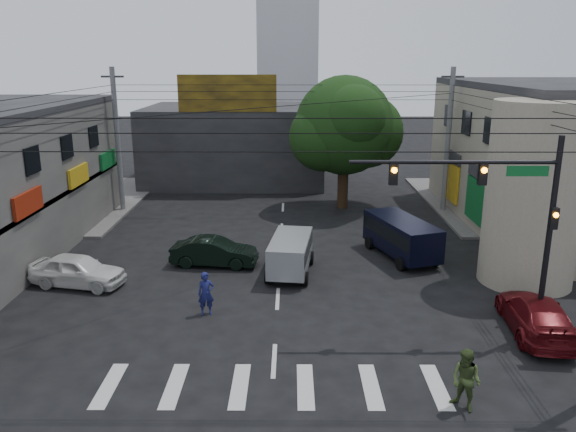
{
  "coord_description": "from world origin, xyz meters",
  "views": [
    {
      "loc": [
        0.56,
        -19.57,
        9.6
      ],
      "look_at": [
        0.42,
        4.0,
        3.02
      ],
      "focal_mm": 35.0,
      "sensor_mm": 36.0,
      "label": 1
    }
  ],
  "objects_px": {
    "dark_sedan": "(214,252)",
    "traffic_officer": "(206,294)",
    "maroon_sedan": "(536,315)",
    "silver_minivan": "(290,256)",
    "white_compact": "(78,270)",
    "street_tree": "(344,126)",
    "navy_van": "(401,239)",
    "utility_pole_far_right": "(448,142)",
    "utility_pole_far_left": "(118,141)",
    "pedestrian_olive": "(466,380)",
    "traffic_gantry": "(504,205)"
  },
  "relations": [
    {
      "from": "white_compact",
      "to": "pedestrian_olive",
      "type": "height_order",
      "value": "pedestrian_olive"
    },
    {
      "from": "utility_pole_far_right",
      "to": "silver_minivan",
      "type": "bearing_deg",
      "value": -131.91
    },
    {
      "from": "dark_sedan",
      "to": "silver_minivan",
      "type": "height_order",
      "value": "silver_minivan"
    },
    {
      "from": "maroon_sedan",
      "to": "traffic_gantry",
      "type": "bearing_deg",
      "value": 8.34
    },
    {
      "from": "silver_minivan",
      "to": "navy_van",
      "type": "height_order",
      "value": "navy_van"
    },
    {
      "from": "traffic_gantry",
      "to": "utility_pole_far_right",
      "type": "distance_m",
      "value": 17.21
    },
    {
      "from": "utility_pole_far_right",
      "to": "silver_minivan",
      "type": "height_order",
      "value": "utility_pole_far_right"
    },
    {
      "from": "traffic_gantry",
      "to": "traffic_officer",
      "type": "xyz_separation_m",
      "value": [
        -10.56,
        1.52,
        -3.97
      ]
    },
    {
      "from": "silver_minivan",
      "to": "navy_van",
      "type": "xyz_separation_m",
      "value": [
        5.54,
        2.28,
        0.12
      ]
    },
    {
      "from": "utility_pole_far_right",
      "to": "navy_van",
      "type": "relative_size",
      "value": 1.76
    },
    {
      "from": "utility_pole_far_left",
      "to": "pedestrian_olive",
      "type": "relative_size",
      "value": 5.01
    },
    {
      "from": "white_compact",
      "to": "silver_minivan",
      "type": "distance_m",
      "value": 9.45
    },
    {
      "from": "maroon_sedan",
      "to": "silver_minivan",
      "type": "bearing_deg",
      "value": -27.44
    },
    {
      "from": "navy_van",
      "to": "traffic_officer",
      "type": "relative_size",
      "value": 3.02
    },
    {
      "from": "street_tree",
      "to": "utility_pole_far_left",
      "type": "xyz_separation_m",
      "value": [
        -14.5,
        -1.0,
        -0.87
      ]
    },
    {
      "from": "street_tree",
      "to": "utility_pole_far_right",
      "type": "relative_size",
      "value": 0.95
    },
    {
      "from": "street_tree",
      "to": "traffic_gantry",
      "type": "bearing_deg",
      "value": -78.01
    },
    {
      "from": "pedestrian_olive",
      "to": "white_compact",
      "type": "bearing_deg",
      "value": -164.46
    },
    {
      "from": "navy_van",
      "to": "utility_pole_far_left",
      "type": "bearing_deg",
      "value": 43.39
    },
    {
      "from": "street_tree",
      "to": "traffic_officer",
      "type": "height_order",
      "value": "street_tree"
    },
    {
      "from": "traffic_gantry",
      "to": "utility_pole_far_right",
      "type": "height_order",
      "value": "utility_pole_far_right"
    },
    {
      "from": "dark_sedan",
      "to": "white_compact",
      "type": "distance_m",
      "value": 6.21
    },
    {
      "from": "utility_pole_far_right",
      "to": "maroon_sedan",
      "type": "bearing_deg",
      "value": -93.62
    },
    {
      "from": "street_tree",
      "to": "white_compact",
      "type": "bearing_deg",
      "value": -133.24
    },
    {
      "from": "white_compact",
      "to": "traffic_officer",
      "type": "bearing_deg",
      "value": -103.29
    },
    {
      "from": "street_tree",
      "to": "traffic_officer",
      "type": "xyz_separation_m",
      "value": [
        -6.74,
        -16.48,
        -4.61
      ]
    },
    {
      "from": "white_compact",
      "to": "silver_minivan",
      "type": "relative_size",
      "value": 1.06
    },
    {
      "from": "street_tree",
      "to": "navy_van",
      "type": "relative_size",
      "value": 1.66
    },
    {
      "from": "pedestrian_olive",
      "to": "traffic_officer",
      "type": "bearing_deg",
      "value": -168.98
    },
    {
      "from": "traffic_gantry",
      "to": "traffic_officer",
      "type": "relative_size",
      "value": 4.16
    },
    {
      "from": "utility_pole_far_left",
      "to": "street_tree",
      "type": "bearing_deg",
      "value": 3.95
    },
    {
      "from": "maroon_sedan",
      "to": "silver_minivan",
      "type": "xyz_separation_m",
      "value": [
        -8.9,
        5.82,
        0.17
      ]
    },
    {
      "from": "traffic_gantry",
      "to": "street_tree",
      "type": "bearing_deg",
      "value": 101.99
    },
    {
      "from": "utility_pole_far_left",
      "to": "traffic_officer",
      "type": "xyz_separation_m",
      "value": [
        7.76,
        -15.48,
        -3.74
      ]
    },
    {
      "from": "white_compact",
      "to": "silver_minivan",
      "type": "xyz_separation_m",
      "value": [
        9.33,
        1.5,
        0.15
      ]
    },
    {
      "from": "navy_van",
      "to": "pedestrian_olive",
      "type": "relative_size",
      "value": 2.84
    },
    {
      "from": "traffic_gantry",
      "to": "pedestrian_olive",
      "type": "height_order",
      "value": "traffic_gantry"
    },
    {
      "from": "utility_pole_far_right",
      "to": "navy_van",
      "type": "bearing_deg",
      "value": -116.62
    },
    {
      "from": "utility_pole_far_right",
      "to": "dark_sedan",
      "type": "relative_size",
      "value": 2.17
    },
    {
      "from": "traffic_gantry",
      "to": "utility_pole_far_left",
      "type": "height_order",
      "value": "utility_pole_far_left"
    },
    {
      "from": "utility_pole_far_left",
      "to": "silver_minivan",
      "type": "xyz_separation_m",
      "value": [
        11.03,
        -11.11,
        -3.74
      ]
    },
    {
      "from": "silver_minivan",
      "to": "navy_van",
      "type": "distance_m",
      "value": 5.99
    },
    {
      "from": "street_tree",
      "to": "silver_minivan",
      "type": "height_order",
      "value": "street_tree"
    },
    {
      "from": "utility_pole_far_left",
      "to": "pedestrian_olive",
      "type": "xyz_separation_m",
      "value": [
        15.98,
        -21.62,
        -3.68
      ]
    },
    {
      "from": "dark_sedan",
      "to": "navy_van",
      "type": "height_order",
      "value": "navy_van"
    },
    {
      "from": "maroon_sedan",
      "to": "traffic_officer",
      "type": "distance_m",
      "value": 12.26
    },
    {
      "from": "utility_pole_far_right",
      "to": "dark_sedan",
      "type": "distance_m",
      "value": 17.4
    },
    {
      "from": "traffic_gantry",
      "to": "white_compact",
      "type": "relative_size",
      "value": 1.63
    },
    {
      "from": "street_tree",
      "to": "maroon_sedan",
      "type": "height_order",
      "value": "street_tree"
    },
    {
      "from": "dark_sedan",
      "to": "traffic_officer",
      "type": "relative_size",
      "value": 2.45
    }
  ]
}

